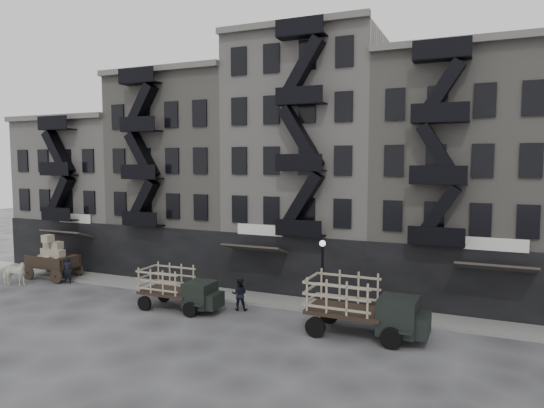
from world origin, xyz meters
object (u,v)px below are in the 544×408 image
at_px(stake_truck_west, 178,286).
at_px(pedestrian_west, 67,270).
at_px(wagon, 51,254).
at_px(stake_truck_east, 362,303).
at_px(horse, 14,273).
at_px(pedestrian_mid, 239,294).

height_order(stake_truck_west, pedestrian_west, stake_truck_west).
distance_m(wagon, stake_truck_east, 24.18).
xyz_separation_m(wagon, stake_truck_east, (24.04, -2.60, -0.18)).
bearing_deg(stake_truck_east, horse, -179.06).
bearing_deg(pedestrian_mid, wagon, -23.15).
height_order(stake_truck_west, pedestrian_mid, stake_truck_west).
bearing_deg(wagon, pedestrian_west, -14.59).
xyz_separation_m(wagon, pedestrian_mid, (16.44, -1.28, -0.92)).
xyz_separation_m(horse, stake_truck_west, (13.82, 0.02, 0.55)).
xyz_separation_m(stake_truck_east, pedestrian_west, (-21.85, 2.00, -0.74)).
distance_m(horse, stake_truck_west, 13.83).
relative_size(stake_truck_east, pedestrian_mid, 3.11).
height_order(pedestrian_west, pedestrian_mid, pedestrian_west).
bearing_deg(stake_truck_east, stake_truck_west, -179.12).
relative_size(wagon, pedestrian_mid, 2.03).
height_order(horse, wagon, wagon).
bearing_deg(pedestrian_west, stake_truck_west, -31.10).
xyz_separation_m(horse, pedestrian_mid, (17.18, 1.33, 0.08)).
bearing_deg(stake_truck_west, wagon, 168.50).
height_order(wagon, stake_truck_west, wagon).
bearing_deg(stake_truck_west, pedestrian_west, 169.33).
height_order(wagon, pedestrian_west, wagon).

